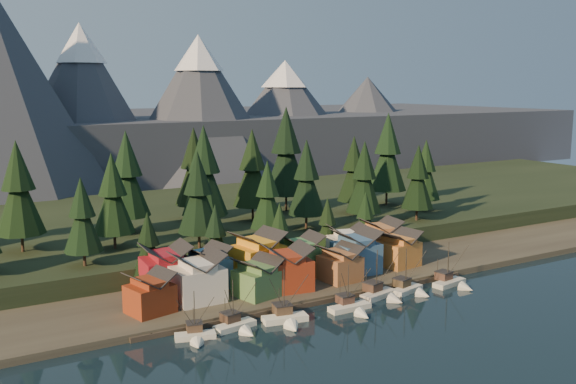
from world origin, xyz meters
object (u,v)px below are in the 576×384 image
boat_3 (353,302)px  boat_6 (453,277)px  boat_4 (382,288)px  boat_5 (411,283)px  boat_1 (238,319)px  boat_2 (287,312)px  boat_0 (196,330)px  house_front_0 (150,292)px  house_front_1 (197,276)px  house_back_0 (166,268)px  house_back_1 (207,266)px

boat_3 → boat_6: size_ratio=0.94×
boat_4 → boat_5: boat_4 is taller
boat_1 → boat_2: bearing=-18.9°
boat_0 → boat_1: size_ratio=0.93×
boat_3 → boat_6: boat_6 is taller
boat_1 → house_front_0: (-12.43, 13.41, 3.69)m
boat_5 → house_front_1: bearing=147.4°
boat_0 → house_back_0: size_ratio=0.93×
boat_6 → boat_1: bearing=169.0°
boat_1 → house_front_0: size_ratio=1.09×
boat_2 → boat_6: size_ratio=1.03×
boat_4 → house_back_1: bearing=132.6°
house_back_0 → house_front_1: bearing=-61.8°
boat_1 → boat_6: size_ratio=0.94×
boat_4 → house_front_0: 49.08m
boat_5 → house_front_1: 46.97m
boat_6 → house_front_1: size_ratio=1.11×
boat_0 → boat_3: size_ratio=0.93×
boat_1 → house_front_1: (-1.74, 15.22, 4.76)m
boat_6 → house_back_1: 55.91m
house_front_1 → house_front_0: bearing=-171.0°
boat_2 → house_front_1: size_ratio=1.14×
boat_2 → boat_6: boat_2 is taller
boat_5 → house_front_0: boat_5 is taller
boat_2 → house_back_0: size_ratio=1.10×
boat_3 → house_front_1: 32.21m
boat_5 → house_back_0: size_ratio=1.04×
boat_2 → boat_4: 25.21m
boat_1 → house_front_1: size_ratio=1.04×
boat_1 → house_back_1: size_ratio=1.07×
boat_2 → boat_6: 44.38m
boat_0 → boat_1: boat_1 is taller
boat_2 → boat_4: bearing=15.6°
boat_5 → house_front_0: bearing=152.6°
house_back_1 → boat_6: bearing=-34.5°
house_front_0 → house_front_1: house_front_1 is taller
boat_0 → boat_4: 43.53m
boat_1 → boat_5: 42.54m
boat_5 → house_back_1: size_ratio=1.11×
boat_2 → boat_5: size_ratio=1.06×
boat_2 → boat_5: bearing=13.9°
house_front_0 → house_back_0: 12.19m
boat_3 → house_back_1: size_ratio=1.07×
boat_4 → boat_6: (19.26, -1.54, -0.10)m
boat_3 → boat_2: bearing=176.4°
house_back_1 → boat_5: bearing=-39.2°
boat_1 → boat_3: size_ratio=1.00×
house_back_1 → boat_0: bearing=-128.1°
boat_1 → house_back_1: 22.67m
boat_0 → boat_1: bearing=20.1°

